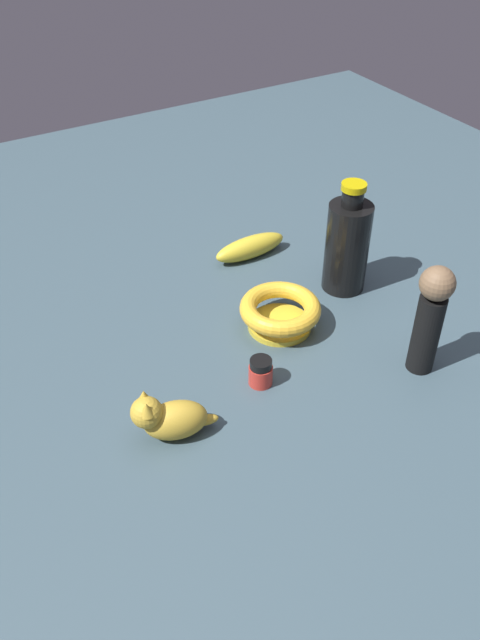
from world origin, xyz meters
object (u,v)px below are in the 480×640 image
Objects in this scene: cat_figurine at (169,418)px; nail_polish_jar at (261,372)px; banana at (250,247)px; person_figure_adult at (430,315)px; bottle_tall at (347,245)px; bowl at (279,310)px.

nail_polish_jar is at bearing 8.95° from cat_figurine.
cat_figurine is 0.48m from banana.
nail_polish_jar is 0.30× the size of banana.
person_figure_adult is at bearing -9.85° from cat_figurine.
cat_figurine is 0.47m from bottle_tall.
bowl is at bearing 25.83° from cat_figurine.
banana is at bearing 71.59° from bowl.
person_figure_adult is 0.24m from bottle_tall.
cat_figurine is at bearing -171.05° from nail_polish_jar.
banana is (0.07, 0.21, -0.01)m from bowl.
person_figure_adult is 1.25× the size of banana.
bowl is 0.30m from cat_figurine.
banana is at bearing 45.18° from cat_figurine.
cat_figurine is (-0.17, -0.03, 0.01)m from nail_polish_jar.
bottle_tall reaches higher than nail_polish_jar.
nail_polish_jar is at bearing -151.97° from bottle_tall.
nail_polish_jar is 0.31m from bottle_tall.
bowl is 1.13× the size of cat_figurine.
cat_figurine is 0.41m from person_figure_adult.
cat_figurine reaches higher than bowl.
banana is (-0.07, 0.41, -0.08)m from person_figure_adult.
nail_polish_jar is 0.34× the size of bowl.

